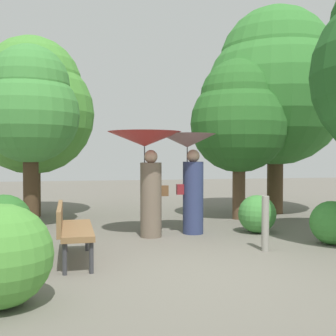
{
  "coord_description": "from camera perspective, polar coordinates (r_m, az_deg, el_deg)",
  "views": [
    {
      "loc": [
        -1.75,
        -5.43,
        1.56
      ],
      "look_at": [
        0.0,
        2.85,
        1.29
      ],
      "focal_mm": 44.7,
      "sensor_mm": 36.0,
      "label": 1
    }
  ],
  "objects": [
    {
      "name": "bush_path_right",
      "position": [
        4.66,
        -21.88,
        -11.04
      ],
      "size": [
        1.06,
        1.06,
        1.06
      ],
      "primitive_type": "sphere",
      "color": "#4C9338",
      "rests_on": "ground"
    },
    {
      "name": "ground_plane",
      "position": [
        5.91,
        5.89,
        -13.47
      ],
      "size": [
        40.0,
        40.0,
        0.0
      ],
      "primitive_type": "plane",
      "color": "#6B665B"
    },
    {
      "name": "path_marker_post",
      "position": [
        6.99,
        13.13,
        -7.38
      ],
      "size": [
        0.12,
        0.12,
        0.89
      ],
      "primitive_type": "cylinder",
      "color": "gray",
      "rests_on": "ground"
    },
    {
      "name": "tree_near_left",
      "position": [
        11.08,
        -17.96,
        8.25
      ],
      "size": [
        3.04,
        3.04,
        4.5
      ],
      "color": "#4C3823",
      "rests_on": "ground"
    },
    {
      "name": "bush_path_left",
      "position": [
        8.56,
        12.06,
        -6.15
      ],
      "size": [
        0.75,
        0.75,
        0.75
      ],
      "primitive_type": "sphere",
      "color": "#428C3D",
      "rests_on": "ground"
    },
    {
      "name": "person_left",
      "position": [
        7.88,
        -2.93,
        1.43
      ],
      "size": [
        1.38,
        1.38,
        1.99
      ],
      "rotation": [
        0.0,
        0.0,
        1.56
      ],
      "color": "#6B5B4C",
      "rests_on": "ground"
    },
    {
      "name": "tree_mid_right",
      "position": [
        11.57,
        14.49,
        10.91
      ],
      "size": [
        3.69,
        3.69,
        5.43
      ],
      "color": "#4C3823",
      "rests_on": "ground"
    },
    {
      "name": "tree_mid_left",
      "position": [
        9.37,
        -18.28,
        8.13
      ],
      "size": [
        2.06,
        2.06,
        3.88
      ],
      "color": "#42301E",
      "rests_on": "ground"
    },
    {
      "name": "bush_far_side",
      "position": [
        7.84,
        21.46,
        -6.96
      ],
      "size": [
        0.76,
        0.76,
        0.76
      ],
      "primitive_type": "sphere",
      "color": "#387F33",
      "rests_on": "ground"
    },
    {
      "name": "person_right",
      "position": [
        8.22,
        2.98,
        0.53
      ],
      "size": [
        1.13,
        1.13,
        1.97
      ],
      "rotation": [
        0.0,
        0.0,
        1.56
      ],
      "color": "navy",
      "rests_on": "ground"
    },
    {
      "name": "tree_far_back",
      "position": [
        10.29,
        9.69,
        7.05
      ],
      "size": [
        2.35,
        2.35,
        3.86
      ],
      "color": "brown",
      "rests_on": "ground"
    },
    {
      "name": "park_bench",
      "position": [
        6.28,
        -13.08,
        -7.82
      ],
      "size": [
        0.53,
        1.51,
        0.83
      ],
      "rotation": [
        0.0,
        0.0,
        1.6
      ],
      "color": "#38383D",
      "rests_on": "ground"
    },
    {
      "name": "bush_behind_bench",
      "position": [
        7.43,
        -21.49,
        -6.85
      ],
      "size": [
        0.91,
        0.91,
        0.91
      ],
      "primitive_type": "sphere",
      "color": "#2D6B28",
      "rests_on": "ground"
    }
  ]
}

